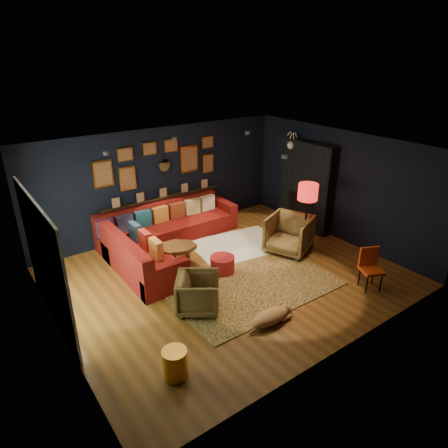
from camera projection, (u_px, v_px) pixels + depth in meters
floor at (228, 276)px, 8.13m from camera, size 6.50×6.50×0.00m
room_walls at (228, 203)px, 7.49m from camera, size 6.50×6.50×6.50m
sectional at (159, 238)px, 9.01m from camera, size 3.41×2.69×0.86m
ledge at (163, 197)px, 9.75m from camera, size 3.20×0.12×0.04m
gallery_wall at (160, 162)px, 9.41m from camera, size 3.15×0.04×1.02m
sunburst_mirror at (164, 165)px, 9.52m from camera, size 0.47×0.16×0.47m
fireplace at (306, 189)px, 10.04m from camera, size 0.31×1.60×2.20m
deer_head at (296, 144)px, 10.02m from camera, size 0.50×0.28×0.45m
sliding_door at (45, 262)px, 6.41m from camera, size 0.06×2.80×2.20m
ceiling_spots at (204, 144)px, 7.69m from camera, size 3.30×2.50×0.06m
shag_rug at (238, 245)px, 9.37m from camera, size 2.22×1.75×0.03m
leopard_rug at (249, 283)px, 7.87m from camera, size 3.20×2.30×0.02m
coffee_table at (177, 249)px, 8.40m from camera, size 1.04×0.92×0.43m
pouf at (222, 264)px, 8.20m from camera, size 0.50×0.50×0.33m
armchair_left at (198, 292)px, 6.95m from camera, size 0.97×0.98×0.74m
armchair_right at (289, 233)px, 8.95m from camera, size 1.15×1.18×0.94m
gold_stool at (175, 364)px, 5.56m from camera, size 0.36×0.36×0.45m
orange_chair at (370, 265)px, 7.59m from camera, size 0.51×0.51×0.82m
floor_lamp at (308, 195)px, 8.69m from camera, size 0.44×0.44×1.58m
dog at (270, 315)px, 6.66m from camera, size 1.03×0.51×0.32m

